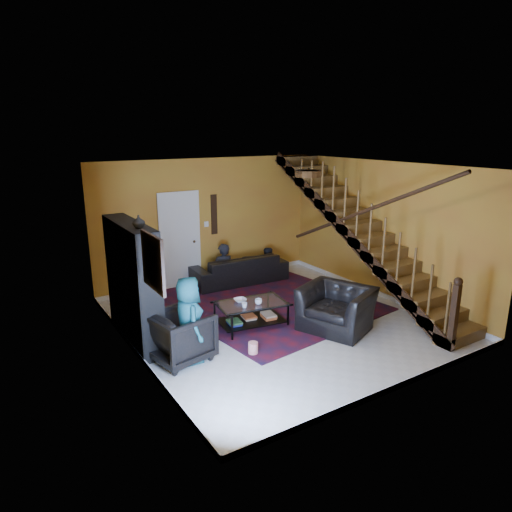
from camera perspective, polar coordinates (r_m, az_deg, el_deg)
The scene contains 21 objects.
floor at distance 8.45m, azimuth 2.59°, elevation -8.15°, with size 5.50×5.50×0.00m, color beige.
room at distance 8.93m, azimuth -9.46°, elevation -6.67°, with size 5.50×5.50×5.50m.
staircase at distance 9.33m, azimuth 13.51°, elevation 2.77°, with size 0.95×5.02×3.18m.
bookshelf at distance 7.63m, azimuth -15.06°, elevation -3.56°, with size 0.35×1.80×2.00m.
door at distance 10.09m, azimuth -9.48°, elevation 1.75°, with size 0.82×0.05×2.05m, color silver.
framed_picture at distance 5.99m, azimuth -12.77°, elevation -0.77°, with size 0.04×0.74×0.74m, color maroon.
wall_hanging at distance 10.33m, azimuth -5.26°, elevation 5.20°, with size 0.14×0.03×0.90m, color black.
ceiling_fixture at distance 7.13m, azimuth 6.57°, elevation 10.19°, with size 0.40×0.40×0.10m, color #3F2814.
rug at distance 9.37m, azimuth 1.10°, elevation -5.63°, with size 3.49×3.98×0.02m, color #4B0D17.
sofa at distance 10.43m, azimuth -2.17°, elevation -1.61°, with size 2.19×0.86×0.64m, color black.
armchair_left at distance 7.06m, azimuth -9.43°, elevation -9.85°, with size 0.83×0.85×0.78m, color black.
armchair_right at distance 8.13m, azimuth 10.02°, elevation -6.47°, with size 1.17×1.02×0.76m, color black.
person_adult_a at distance 10.32m, azimuth -4.11°, elevation -2.23°, with size 0.51×0.34×1.40m, color black.
person_adult_b at distance 10.93m, azimuth 1.36°, elevation -1.87°, with size 0.56×0.43×1.15m, color black.
person_child at distance 6.89m, azimuth -8.42°, elevation -7.92°, with size 0.65×0.42×1.33m, color #18575B.
coffee_table at distance 8.12m, azimuth -0.58°, elevation -7.11°, with size 1.29×0.88×0.46m.
cup_a at distance 7.96m, azimuth 0.31°, elevation -5.72°, with size 0.12×0.12×0.10m, color #999999.
cup_b at distance 7.82m, azimuth -1.45°, elevation -6.16°, with size 0.10×0.10×0.09m, color #999999.
bowl at distance 8.09m, azimuth -1.99°, elevation -5.55°, with size 0.22×0.22×0.05m, color #999999.
vase at distance 6.88m, azimuth -14.46°, elevation 4.19°, with size 0.18×0.18×0.19m, color #999999.
popcorn_bucket at distance 7.25m, azimuth -0.37°, elevation -11.40°, with size 0.15×0.15×0.18m, color red.
Camera 1 is at (-4.42, -6.35, 3.39)m, focal length 32.00 mm.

